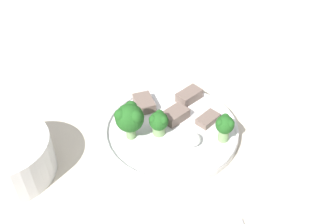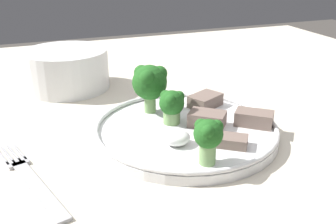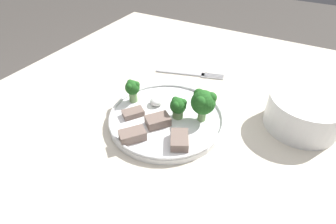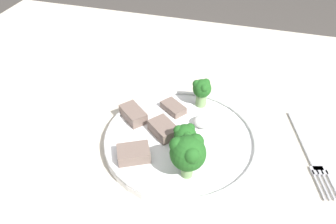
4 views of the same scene
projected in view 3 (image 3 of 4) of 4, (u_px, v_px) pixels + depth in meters
The scene contains 12 objects.
table at pixel (190, 173), 0.57m from camera, with size 1.16×1.07×0.75m.
dinner_plate at pixel (166, 118), 0.55m from camera, with size 0.24×0.24×0.02m.
fork at pixel (189, 74), 0.71m from camera, with size 0.07×0.18×0.00m.
cream_bowl at pixel (303, 113), 0.53m from camera, with size 0.14×0.14×0.07m.
broccoli_floret_near_rim_left at pixel (132, 88), 0.57m from camera, with size 0.03×0.03×0.05m.
broccoli_floret_center_left at pixel (178, 106), 0.53m from camera, with size 0.03×0.03×0.05m.
broccoli_floret_back_left at pixel (203, 102), 0.51m from camera, with size 0.05×0.05×0.07m.
meat_slice_front_slice at pixel (133, 113), 0.55m from camera, with size 0.05×0.05×0.01m.
meat_slice_middle_slice at pixel (179, 140), 0.48m from camera, with size 0.06×0.05×0.02m.
meat_slice_rear_slice at pixel (157, 121), 0.52m from camera, with size 0.06×0.05×0.02m.
meat_slice_edge_slice at pixel (132, 135), 0.49m from camera, with size 0.06×0.05×0.02m.
sauce_dollop at pixel (157, 101), 0.58m from camera, with size 0.03×0.03×0.02m.
Camera 3 is at (0.34, 0.13, 1.11)m, focal length 28.00 mm.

